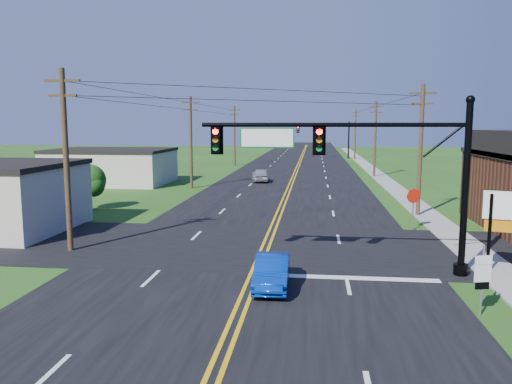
# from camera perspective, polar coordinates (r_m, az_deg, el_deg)

# --- Properties ---
(ground) EXTENTS (260.00, 260.00, 0.00)m
(ground) POSITION_cam_1_polar(r_m,az_deg,el_deg) (14.86, -4.27, -17.47)
(ground) COLOR #214513
(ground) RESTS_ON ground
(road_main) EXTENTS (16.00, 220.00, 0.04)m
(road_main) POSITION_cam_1_polar(r_m,az_deg,el_deg) (63.56, 4.31, 2.06)
(road_main) COLOR black
(road_main) RESTS_ON ground
(road_cross) EXTENTS (70.00, 10.00, 0.04)m
(road_cross) POSITION_cam_1_polar(r_m,az_deg,el_deg) (26.10, 0.76, -6.22)
(road_cross) COLOR black
(road_cross) RESTS_ON ground
(sidewalk) EXTENTS (2.00, 160.00, 0.08)m
(sidewalk) POSITION_cam_1_polar(r_m,az_deg,el_deg) (54.14, 15.03, 0.84)
(sidewalk) COLOR gray
(sidewalk) RESTS_ON ground
(signal_mast_main) EXTENTS (11.30, 0.60, 7.48)m
(signal_mast_main) POSITION_cam_1_polar(r_m,az_deg,el_deg) (21.32, 11.34, 3.37)
(signal_mast_main) COLOR black
(signal_mast_main) RESTS_ON ground
(signal_mast_far) EXTENTS (10.98, 0.60, 7.48)m
(signal_mast_far) POSITION_cam_1_polar(r_m,az_deg,el_deg) (93.22, 7.87, 6.61)
(signal_mast_far) COLOR black
(signal_mast_far) RESTS_ON ground
(cream_bldg_far) EXTENTS (12.20, 9.20, 3.70)m
(cream_bldg_far) POSITION_cam_1_polar(r_m,az_deg,el_deg) (55.74, -16.16, 2.87)
(cream_bldg_far) COLOR beige
(cream_bldg_far) RESTS_ON ground
(utility_pole_left_a) EXTENTS (1.80, 0.28, 9.00)m
(utility_pole_left_a) POSITION_cam_1_polar(r_m,az_deg,el_deg) (26.21, -20.89, 3.74)
(utility_pole_left_a) COLOR #382919
(utility_pole_left_a) RESTS_ON ground
(utility_pole_left_b) EXTENTS (1.80, 0.28, 9.00)m
(utility_pole_left_b) POSITION_cam_1_polar(r_m,az_deg,el_deg) (49.71, -7.45, 5.86)
(utility_pole_left_b) COLOR #382919
(utility_pole_left_b) RESTS_ON ground
(utility_pole_left_c) EXTENTS (1.80, 0.28, 9.00)m
(utility_pole_left_c) POSITION_cam_1_polar(r_m,az_deg,el_deg) (76.17, -2.47, 6.56)
(utility_pole_left_c) COLOR #382919
(utility_pole_left_c) RESTS_ON ground
(utility_pole_right_a) EXTENTS (1.80, 0.28, 9.00)m
(utility_pole_right_a) POSITION_cam_1_polar(r_m,az_deg,el_deg) (35.95, 18.29, 4.82)
(utility_pole_right_a) COLOR #382919
(utility_pole_right_a) RESTS_ON ground
(utility_pole_right_b) EXTENTS (1.80, 0.28, 9.00)m
(utility_pole_right_b) POSITION_cam_1_polar(r_m,az_deg,el_deg) (61.63, 13.47, 6.07)
(utility_pole_right_b) COLOR #382919
(utility_pole_right_b) RESTS_ON ground
(utility_pole_right_c) EXTENTS (1.80, 0.28, 9.00)m
(utility_pole_right_c) POSITION_cam_1_polar(r_m,az_deg,el_deg) (91.49, 11.28, 6.62)
(utility_pole_right_c) COLOR #382919
(utility_pole_right_c) RESTS_ON ground
(tree_right_back) EXTENTS (3.00, 3.00, 4.10)m
(tree_right_back) POSITION_cam_1_polar(r_m,az_deg,el_deg) (41.58, 25.46, 1.87)
(tree_right_back) COLOR #382919
(tree_right_back) RESTS_ON ground
(tree_left) EXTENTS (2.40, 2.40, 3.37)m
(tree_left) POSITION_cam_1_polar(r_m,az_deg,el_deg) (39.13, -18.47, 1.26)
(tree_left) COLOR #382919
(tree_left) RESTS_ON ground
(blue_car) EXTENTS (1.38, 3.74, 1.22)m
(blue_car) POSITION_cam_1_polar(r_m,az_deg,el_deg) (19.64, 1.83, -9.16)
(blue_car) COLOR #0732AC
(blue_car) RESTS_ON ground
(distant_car) EXTENTS (2.40, 4.51, 1.46)m
(distant_car) POSITION_cam_1_polar(r_m,az_deg,el_deg) (54.89, 0.49, 1.92)
(distant_car) COLOR #B8B8BD
(distant_car) RESTS_ON ground
(route_sign) EXTENTS (0.59, 0.18, 2.38)m
(route_sign) POSITION_cam_1_polar(r_m,az_deg,el_deg) (18.26, 24.47, -8.65)
(route_sign) COLOR slate
(route_sign) RESTS_ON ground
(stop_sign) EXTENTS (0.88, 0.34, 2.56)m
(stop_sign) POSITION_cam_1_polar(r_m,az_deg,el_deg) (31.06, 17.55, -0.90)
(stop_sign) COLOR slate
(stop_sign) RESTS_ON ground
(pylon_sign) EXTENTS (1.74, 0.69, 3.58)m
(pylon_sign) POSITION_cam_1_polar(r_m,az_deg,el_deg) (23.08, 26.60, -2.34)
(pylon_sign) COLOR black
(pylon_sign) RESTS_ON ground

